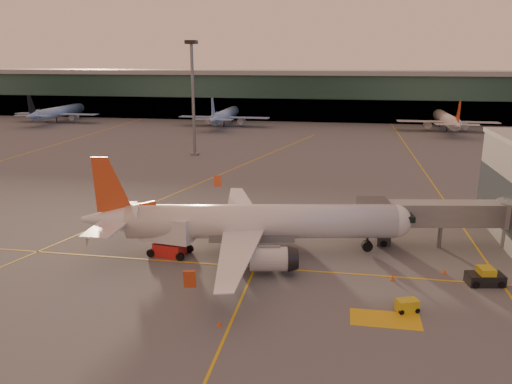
% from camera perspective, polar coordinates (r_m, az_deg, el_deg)
% --- Properties ---
extents(ground, '(600.00, 600.00, 0.00)m').
position_cam_1_polar(ground, '(50.95, -6.74, -10.36)').
color(ground, '#4C4F54').
rests_on(ground, ground).
extents(taxi_markings, '(100.12, 173.00, 0.01)m').
position_cam_1_polar(taxi_markings, '(93.51, -3.33, 1.56)').
color(taxi_markings, gold).
rests_on(taxi_markings, ground).
extents(terminal, '(400.00, 20.00, 17.60)m').
position_cam_1_polar(terminal, '(186.75, 5.80, 10.97)').
color(terminal, '#19382D').
rests_on(terminal, ground).
extents(mast_west_near, '(2.40, 2.40, 25.60)m').
position_cam_1_polar(mast_west_near, '(115.24, -7.24, 11.49)').
color(mast_west_near, slate).
rests_on(mast_west_near, ground).
extents(distant_aircraft_row, '(350.00, 34.00, 13.00)m').
position_cam_1_polar(distant_aircraft_row, '(163.48, 8.90, 7.21)').
color(distant_aircraft_row, '#80A2D7').
rests_on(distant_aircraft_row, ground).
extents(main_airplane, '(37.37, 33.91, 11.33)m').
position_cam_1_polar(main_airplane, '(56.70, -0.69, -3.56)').
color(main_airplane, silver).
rests_on(main_airplane, ground).
extents(jet_bridge, '(20.57, 6.34, 5.69)m').
position_cam_1_polar(jet_bridge, '(62.97, 21.50, -2.55)').
color(jet_bridge, slate).
rests_on(jet_bridge, ground).
extents(catering_truck, '(6.21, 3.41, 4.59)m').
position_cam_1_polar(catering_truck, '(57.54, -10.07, -4.65)').
color(catering_truck, red).
rests_on(catering_truck, ground).
extents(gpu_cart, '(2.20, 1.76, 1.12)m').
position_cam_1_polar(gpu_cart, '(47.28, 16.89, -12.32)').
color(gpu_cart, gold).
rests_on(gpu_cart, ground).
extents(pushback_tug, '(3.76, 2.44, 1.80)m').
position_cam_1_polar(pushback_tug, '(55.05, 24.73, -8.88)').
color(pushback_tug, black).
rests_on(pushback_tug, ground).
extents(cone_nose, '(0.42, 0.42, 0.53)m').
position_cam_1_polar(cone_nose, '(56.20, 20.74, -8.49)').
color(cone_nose, '#DD4A0B').
rests_on(cone_nose, ground).
extents(cone_tail, '(0.40, 0.40, 0.50)m').
position_cam_1_polar(cone_tail, '(65.95, -18.75, -4.84)').
color(cone_tail, '#DD4A0B').
rests_on(cone_tail, ground).
extents(cone_wing_right, '(0.37, 0.37, 0.48)m').
position_cam_1_polar(cone_wing_right, '(43.39, -4.21, -14.76)').
color(cone_wing_right, '#DD4A0B').
rests_on(cone_wing_right, ground).
extents(cone_wing_left, '(0.38, 0.38, 0.49)m').
position_cam_1_polar(cone_wing_left, '(74.99, 1.91, -1.65)').
color(cone_wing_left, '#DD4A0B').
rests_on(cone_wing_left, ground).
extents(cone_fwd, '(0.45, 0.45, 0.57)m').
position_cam_1_polar(cone_fwd, '(53.09, 15.33, -9.41)').
color(cone_fwd, '#DD4A0B').
rests_on(cone_fwd, ground).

